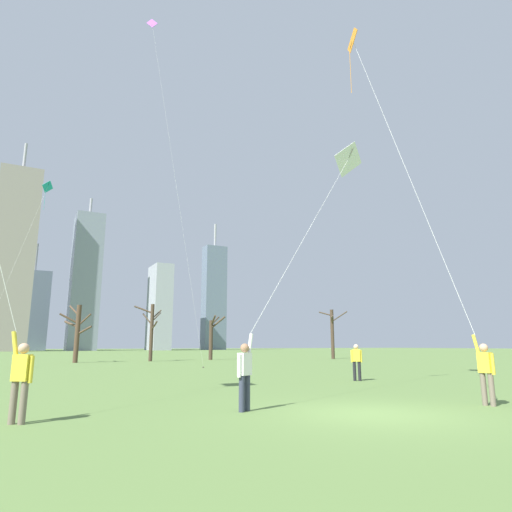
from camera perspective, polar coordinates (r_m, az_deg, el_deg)
name	(u,v)px	position (r m, az deg, el deg)	size (l,w,h in m)	color
ground_plane	(375,414)	(11.27, 15.12, -19.14)	(400.00, 400.00, 0.00)	#5B7A3D
kite_flyer_foreground_left_orange	(437,250)	(15.04, 22.44, 0.69)	(1.45, 6.72, 16.03)	#726656
kite_flyer_midfield_right_white	(283,292)	(12.90, 3.58, -4.70)	(7.62, 3.99, 10.03)	#33384C
bystander_watching_nearby	(357,360)	(21.03, 12.89, -13.03)	(0.40, 0.38, 1.62)	black
distant_kite_drifting_right_teal	(43,197)	(41.08, -25.83, 6.89)	(4.01, 5.89, 15.35)	teal
distant_kite_drifting_left_purple	(158,61)	(39.66, -12.61, 23.39)	(4.99, 2.00, 28.00)	purple
bare_tree_rightmost	(332,331)	(53.86, 9.86, -9.59)	(2.36, 2.70, 5.76)	#423326
bare_tree_center	(77,330)	(44.47, -22.19, -8.90)	(2.86, 2.70, 5.34)	#4C3828
bare_tree_leftmost	(212,336)	(49.68, -5.73, -10.23)	(1.69, 2.70, 4.82)	#423326
bare_tree_left_of_center	(151,329)	(46.43, -13.41, -9.22)	(2.96, 2.86, 5.70)	#423326
skyline_mid_tower_right	(159,307)	(145.63, -12.40, -6.50)	(5.65, 11.07, 27.06)	#9EA3AD
skyline_slender_spire	(214,297)	(158.79, -5.47, -5.30)	(7.85, 5.21, 45.51)	slate
skyline_squat_block	(31,310)	(152.30, -27.15, -6.28)	(9.98, 7.92, 33.06)	slate
skyline_tall_tower	(14,257)	(135.59, -28.89, -0.14)	(10.62, 7.63, 57.89)	gray
skyline_short_annex	(85,281)	(144.13, -21.28, -3.08)	(8.20, 11.00, 47.13)	gray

